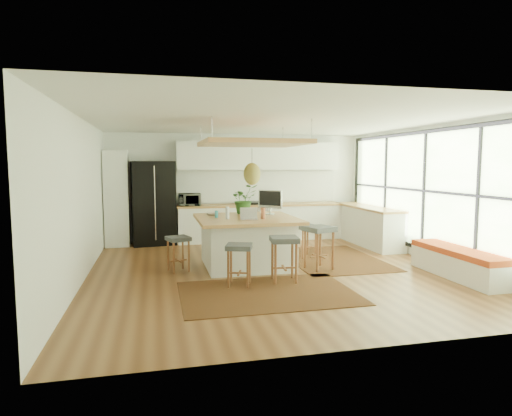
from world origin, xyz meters
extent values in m
plane|color=brown|center=(0.00, 0.00, 0.00)|extent=(7.00, 7.00, 0.00)
plane|color=white|center=(0.00, 0.00, 2.70)|extent=(7.00, 7.00, 0.00)
plane|color=white|center=(0.00, 3.50, 1.35)|extent=(6.50, 0.00, 6.50)
plane|color=white|center=(0.00, -3.50, 1.35)|extent=(6.50, 0.00, 6.50)
plane|color=white|center=(-3.25, 0.00, 1.35)|extent=(0.00, 7.00, 7.00)
plane|color=white|center=(3.25, 0.00, 1.35)|extent=(0.00, 7.00, 7.00)
cube|color=white|center=(-2.95, 3.18, 1.12)|extent=(0.55, 0.60, 2.25)
cube|color=white|center=(0.55, 3.18, 0.44)|extent=(4.20, 0.60, 0.88)
cube|color=#AA723C|center=(0.55, 3.18, 0.90)|extent=(4.24, 0.64, 0.05)
cube|color=white|center=(0.55, 3.48, 1.35)|extent=(4.20, 0.02, 0.80)
cube|color=white|center=(0.55, 3.32, 2.15)|extent=(4.20, 0.34, 0.70)
cube|color=white|center=(2.93, 2.00, 0.44)|extent=(0.60, 2.50, 0.88)
cube|color=#AA723C|center=(2.93, 2.00, 0.90)|extent=(0.64, 2.54, 0.05)
cube|color=black|center=(-0.45, -1.36, 0.01)|extent=(2.60, 1.80, 0.01)
cube|color=black|center=(1.43, 0.61, 0.01)|extent=(1.80, 2.60, 0.01)
imported|color=#A5A5AA|center=(-1.25, 3.15, 1.11)|extent=(0.54, 0.31, 0.36)
imported|color=#1E4C19|center=(-0.31, 1.12, 1.16)|extent=(0.68, 0.72, 0.46)
imported|color=white|center=(-0.99, 0.96, 0.96)|extent=(0.27, 0.27, 0.06)
cylinder|color=#30A8C3|center=(-0.94, 0.56, 1.03)|extent=(0.07, 0.07, 0.19)
cylinder|color=silver|center=(-0.79, 0.31, 1.03)|extent=(0.07, 0.07, 0.19)
cylinder|color=#9F5235|center=(-0.14, 0.16, 1.03)|extent=(0.07, 0.07, 0.19)
camera|label=1|loc=(-2.06, -7.49, 1.92)|focal=30.40mm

